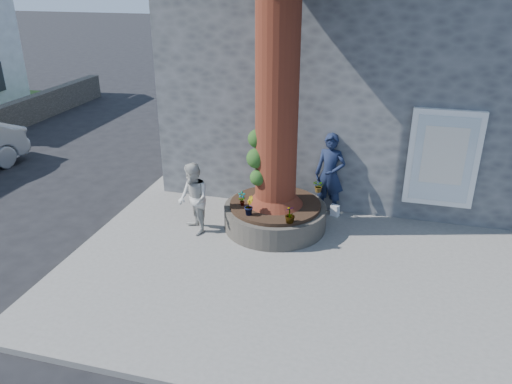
# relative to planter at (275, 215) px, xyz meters

# --- Properties ---
(ground) EXTENTS (120.00, 120.00, 0.00)m
(ground) POSITION_rel_planter_xyz_m (-0.80, -2.00, -0.41)
(ground) COLOR black
(ground) RESTS_ON ground
(pavement) EXTENTS (9.00, 8.00, 0.12)m
(pavement) POSITION_rel_planter_xyz_m (0.70, -1.00, -0.35)
(pavement) COLOR slate
(pavement) RESTS_ON ground
(yellow_line) EXTENTS (0.10, 30.00, 0.01)m
(yellow_line) POSITION_rel_planter_xyz_m (-3.85, -1.00, -0.41)
(yellow_line) COLOR yellow
(yellow_line) RESTS_ON ground
(stone_shop) EXTENTS (10.30, 8.30, 6.30)m
(stone_shop) POSITION_rel_planter_xyz_m (1.70, 5.20, 2.75)
(stone_shop) COLOR #484B4D
(stone_shop) RESTS_ON ground
(planter) EXTENTS (2.30, 2.30, 0.60)m
(planter) POSITION_rel_planter_xyz_m (0.00, 0.00, 0.00)
(planter) COLOR black
(planter) RESTS_ON pavement
(man) EXTENTS (0.80, 0.60, 1.98)m
(man) POSITION_rel_planter_xyz_m (1.07, 1.06, 0.70)
(man) COLOR #151E39
(man) RESTS_ON pavement
(woman) EXTENTS (0.97, 0.99, 1.61)m
(woman) POSITION_rel_planter_xyz_m (-1.68, -0.69, 0.51)
(woman) COLOR #B4B3AD
(woman) RESTS_ON pavement
(shopping_bag) EXTENTS (0.23, 0.17, 0.28)m
(shopping_bag) POSITION_rel_planter_xyz_m (1.25, 0.92, -0.15)
(shopping_bag) COLOR white
(shopping_bag) RESTS_ON pavement
(plant_a) EXTENTS (0.20, 0.17, 0.33)m
(plant_a) POSITION_rel_planter_xyz_m (-0.69, -0.31, 0.47)
(plant_a) COLOR gray
(plant_a) RESTS_ON planter
(plant_b) EXTENTS (0.24, 0.25, 0.41)m
(plant_b) POSITION_rel_planter_xyz_m (-0.42, -0.70, 0.51)
(plant_b) COLOR gray
(plant_b) RESTS_ON planter
(plant_c) EXTENTS (0.29, 0.29, 0.37)m
(plant_c) POSITION_rel_planter_xyz_m (0.50, -0.85, 0.49)
(plant_c) COLOR gray
(plant_c) RESTS_ON planter
(plant_d) EXTENTS (0.36, 0.36, 0.30)m
(plant_d) POSITION_rel_planter_xyz_m (0.85, 0.85, 0.46)
(plant_d) COLOR gray
(plant_d) RESTS_ON planter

